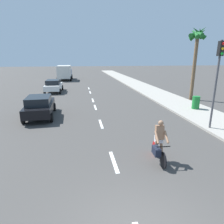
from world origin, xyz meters
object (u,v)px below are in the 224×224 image
(delivery_truck, at_px, (65,72))
(palm_tree_mid, at_px, (197,42))
(parked_car_black, at_px, (40,106))
(cyclist, at_px, (159,143))
(traffic_signal, at_px, (218,70))
(trash_bin_near, at_px, (196,103))
(parked_car_white, at_px, (54,85))

(delivery_truck, relative_size, palm_tree_mid, 0.86)
(delivery_truck, distance_m, palm_tree_mid, 25.83)
(parked_car_black, height_order, delivery_truck, delivery_truck)
(cyclist, bearing_deg, traffic_signal, -142.52)
(delivery_truck, distance_m, trash_bin_near, 28.01)
(parked_car_white, height_order, delivery_truck, delivery_truck)
(parked_car_black, distance_m, trash_bin_near, 12.48)
(cyclist, xyz_separation_m, palm_tree_mid, (8.34, 11.46, 4.89))
(traffic_signal, bearing_deg, parked_car_black, 156.97)
(cyclist, distance_m, traffic_signal, 6.20)
(parked_car_white, height_order, trash_bin_near, parked_car_white)
(parked_car_white, bearing_deg, trash_bin_near, -40.24)
(cyclist, relative_size, parked_car_black, 0.41)
(delivery_truck, xyz_separation_m, palm_tree_mid, (14.23, -21.14, 4.21))
(cyclist, bearing_deg, parked_car_black, -47.42)
(parked_car_white, xyz_separation_m, palm_tree_mid, (14.75, -7.23, 4.88))
(parked_car_white, relative_size, traffic_signal, 0.84)
(trash_bin_near, bearing_deg, parked_car_black, 179.09)
(parked_car_white, distance_m, delivery_truck, 13.94)
(parked_car_black, distance_m, palm_tree_mid, 15.73)
(delivery_truck, bearing_deg, traffic_signal, -69.45)
(palm_tree_mid, bearing_deg, parked_car_black, -165.14)
(delivery_truck, relative_size, trash_bin_near, 5.99)
(parked_car_black, height_order, parked_car_white, same)
(delivery_truck, xyz_separation_m, trash_bin_near, (12.25, -25.17, -0.84))
(trash_bin_near, bearing_deg, palm_tree_mid, 63.83)
(parked_car_white, bearing_deg, parked_car_black, -87.34)
(parked_car_black, bearing_deg, trash_bin_near, -3.54)
(delivery_truck, xyz_separation_m, traffic_signal, (10.50, -29.53, 2.10))
(parked_car_white, xyz_separation_m, trash_bin_near, (12.76, -11.26, -0.18))
(cyclist, relative_size, palm_tree_mid, 0.25)
(cyclist, xyz_separation_m, parked_car_white, (-6.41, 18.69, 0.01))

